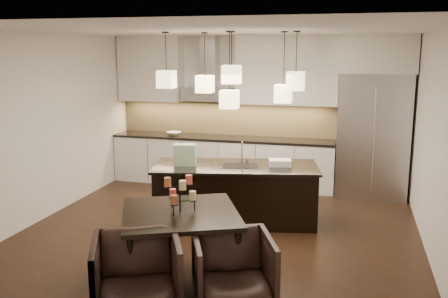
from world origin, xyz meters
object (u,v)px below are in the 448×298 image
(refrigerator, at_px, (373,135))
(island_body, at_px, (235,195))
(armchair_left, at_px, (137,275))
(dining_table, at_px, (181,244))
(armchair_right, at_px, (233,271))

(refrigerator, xyz_separation_m, island_body, (-1.99, -1.94, -0.66))
(island_body, distance_m, armchair_left, 2.86)
(armchair_left, bearing_deg, dining_table, 56.20)
(armchair_right, bearing_deg, island_body, 80.48)
(island_body, xyz_separation_m, armchair_right, (0.57, -2.45, -0.05))
(island_body, relative_size, armchair_left, 2.72)
(armchair_left, relative_size, armchair_right, 1.07)
(island_body, height_order, armchair_left, island_body)
(armchair_left, bearing_deg, armchair_right, -0.93)
(dining_table, relative_size, armchair_left, 1.48)
(armchair_left, xyz_separation_m, armchair_right, (0.87, 0.40, -0.02))
(island_body, bearing_deg, dining_table, -106.78)
(armchair_left, distance_m, armchair_right, 0.95)
(refrigerator, distance_m, armchair_right, 4.66)
(island_body, bearing_deg, refrigerator, 32.51)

